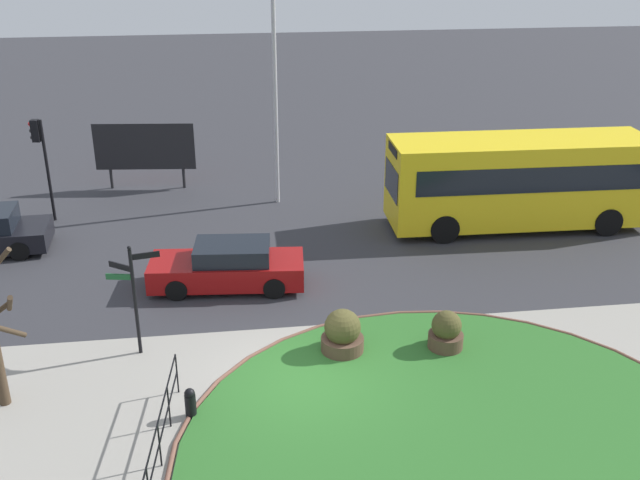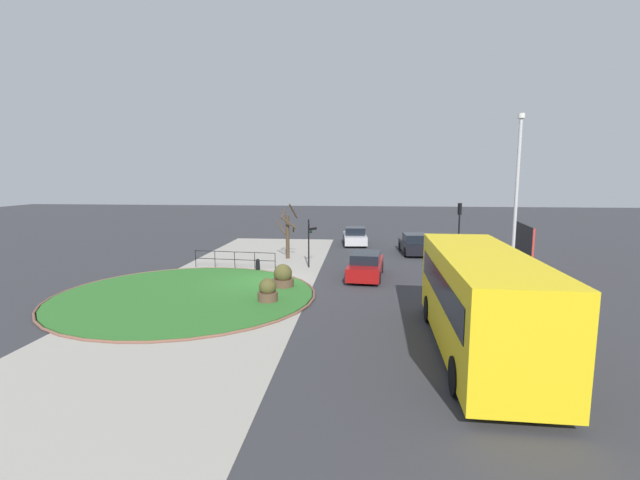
# 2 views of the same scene
# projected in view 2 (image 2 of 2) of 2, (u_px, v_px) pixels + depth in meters

# --- Properties ---
(ground) EXTENTS (120.00, 120.00, 0.00)m
(ground) POSITION_uv_depth(u_px,v_px,m) (266.00, 282.00, 23.36)
(ground) COLOR #333338
(sidewalk_paving) EXTENTS (32.00, 8.55, 0.02)m
(sidewalk_paving) POSITION_uv_depth(u_px,v_px,m) (234.00, 282.00, 23.52)
(sidewalk_paving) COLOR #9E998E
(sidewalk_paving) RESTS_ON ground
(grass_island) EXTENTS (11.84, 11.84, 0.10)m
(grass_island) POSITION_uv_depth(u_px,v_px,m) (186.00, 295.00, 20.75)
(grass_island) COLOR #2D6B28
(grass_island) RESTS_ON ground
(grass_kerb_ring) EXTENTS (12.15, 12.15, 0.11)m
(grass_kerb_ring) POSITION_uv_depth(u_px,v_px,m) (186.00, 295.00, 20.75)
(grass_kerb_ring) COLOR brown
(grass_kerb_ring) RESTS_ON ground
(signpost_directional) EXTENTS (1.34, 0.48, 2.98)m
(signpost_directional) POSITION_uv_depth(u_px,v_px,m) (309.00, 239.00, 26.89)
(signpost_directional) COLOR black
(signpost_directional) RESTS_ON ground
(bollard_foreground) EXTENTS (0.25, 0.25, 0.75)m
(bollard_foreground) POSITION_uv_depth(u_px,v_px,m) (258.00, 265.00, 26.01)
(bollard_foreground) COLOR black
(bollard_foreground) RESTS_ON ground
(railing_grass_edge) EXTENTS (0.51, 5.07, 1.05)m
(railing_grass_edge) POSITION_uv_depth(u_px,v_px,m) (235.00, 258.00, 26.66)
(railing_grass_edge) COLOR black
(railing_grass_edge) RESTS_ON ground
(bus_yellow) EXTENTS (9.14, 2.82, 3.21)m
(bus_yellow) POSITION_uv_depth(u_px,v_px,m) (480.00, 300.00, 13.86)
(bus_yellow) COLOR yellow
(bus_yellow) RESTS_ON ground
(car_near_lane) EXTENTS (4.08, 2.04, 1.44)m
(car_near_lane) POSITION_uv_depth(u_px,v_px,m) (355.00, 237.00, 36.02)
(car_near_lane) COLOR #B7B7BC
(car_near_lane) RESTS_ON ground
(car_far_lane) EXTENTS (4.68, 2.12, 1.40)m
(car_far_lane) POSITION_uv_depth(u_px,v_px,m) (366.00, 266.00, 24.44)
(car_far_lane) COLOR maroon
(car_far_lane) RESTS_ON ground
(car_trailing) EXTENTS (4.48, 2.11, 1.44)m
(car_trailing) POSITION_uv_depth(u_px,v_px,m) (415.00, 244.00, 31.99)
(car_trailing) COLOR black
(car_trailing) RESTS_ON ground
(traffic_light_near) EXTENTS (0.49, 0.30, 3.75)m
(traffic_light_near) POSITION_uv_depth(u_px,v_px,m) (459.00, 218.00, 29.82)
(traffic_light_near) COLOR black
(traffic_light_near) RESTS_ON ground
(lamppost_tall) EXTENTS (0.32, 0.32, 8.44)m
(lamppost_tall) POSITION_uv_depth(u_px,v_px,m) (516.00, 198.00, 21.21)
(lamppost_tall) COLOR #B7B7BC
(lamppost_tall) RESTS_ON ground
(billboard_left) EXTENTS (4.02, 0.58, 2.71)m
(billboard_left) POSITION_uv_depth(u_px,v_px,m) (524.00, 241.00, 26.47)
(billboard_left) COLOR black
(billboard_left) RESTS_ON ground
(planter_near_signpost) EXTENTS (0.89, 0.89, 1.11)m
(planter_near_signpost) POSITION_uv_depth(u_px,v_px,m) (268.00, 292.00, 19.55)
(planter_near_signpost) COLOR brown
(planter_near_signpost) RESTS_ON ground
(planter_kerbside) EXTENTS (1.09, 1.09, 1.22)m
(planter_kerbside) POSITION_uv_depth(u_px,v_px,m) (283.00, 277.00, 22.11)
(planter_kerbside) COLOR brown
(planter_kerbside) RESTS_ON ground
(street_tree_bare) EXTENTS (1.28, 1.45, 3.75)m
(street_tree_bare) POSITION_uv_depth(u_px,v_px,m) (288.00, 233.00, 29.80)
(street_tree_bare) COLOR #423323
(street_tree_bare) RESTS_ON ground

